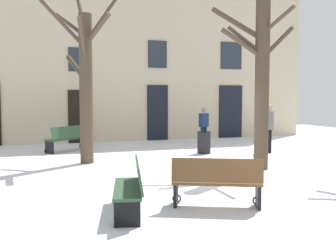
# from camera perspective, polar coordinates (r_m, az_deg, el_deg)

# --- Properties ---
(ground_plane) EXTENTS (29.97, 29.97, 0.00)m
(ground_plane) POSITION_cam_1_polar(r_m,az_deg,el_deg) (10.30, 2.90, -6.99)
(ground_plane) COLOR white
(building_facade) EXTENTS (18.73, 0.60, 8.20)m
(building_facade) POSITION_cam_1_polar(r_m,az_deg,el_deg) (18.36, -6.79, 10.83)
(building_facade) COLOR beige
(building_facade) RESTS_ON ground
(tree_right_of_center) EXTENTS (2.05, 1.95, 4.76)m
(tree_right_of_center) POSITION_cam_1_polar(r_m,az_deg,el_deg) (11.16, 13.23, 6.86)
(tree_right_of_center) COLOR #4C3D2D
(tree_right_of_center) RESTS_ON ground
(tree_near_facade) EXTENTS (2.32, 1.97, 5.15)m
(tree_near_facade) POSITION_cam_1_polar(r_m,az_deg,el_deg) (12.16, -11.85, 6.63)
(tree_near_facade) COLOR #4C3D2D
(tree_near_facade) RESTS_ON ground
(litter_bin) EXTENTS (0.50, 0.50, 0.79)m
(litter_bin) POSITION_cam_1_polar(r_m,az_deg,el_deg) (14.07, 5.22, -2.38)
(litter_bin) COLOR black
(litter_bin) RESTS_ON ground
(bench_back_to_back_right) EXTENTS (0.83, 1.72, 0.90)m
(bench_back_to_back_right) POSITION_cam_1_polar(r_m,az_deg,el_deg) (6.89, -5.39, -8.74)
(bench_back_to_back_right) COLOR #2D4C33
(bench_back_to_back_right) RESTS_ON ground
(bench_far_corner) EXTENTS (1.67, 1.10, 0.92)m
(bench_far_corner) POSITION_cam_1_polar(r_m,az_deg,el_deg) (7.23, 7.06, -8.04)
(bench_far_corner) COLOR brown
(bench_far_corner) RESTS_ON ground
(bench_near_center_tree) EXTENTS (1.72, 1.52, 0.95)m
(bench_near_center_tree) POSITION_cam_1_polar(r_m,az_deg,el_deg) (15.07, -14.14, -1.70)
(bench_near_center_tree) COLOR #2D4C33
(bench_near_center_tree) RESTS_ON ground
(person_strolling) EXTENTS (0.43, 0.34, 1.57)m
(person_strolling) POSITION_cam_1_polar(r_m,az_deg,el_deg) (16.68, 5.18, 0.22)
(person_strolling) COLOR black
(person_strolling) RESTS_ON ground
(person_crossing_plaza) EXTENTS (0.34, 0.43, 1.75)m
(person_crossing_plaza) POSITION_cam_1_polar(r_m,az_deg,el_deg) (14.66, 14.42, 0.05)
(person_crossing_plaza) COLOR black
(person_crossing_plaza) RESTS_ON ground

